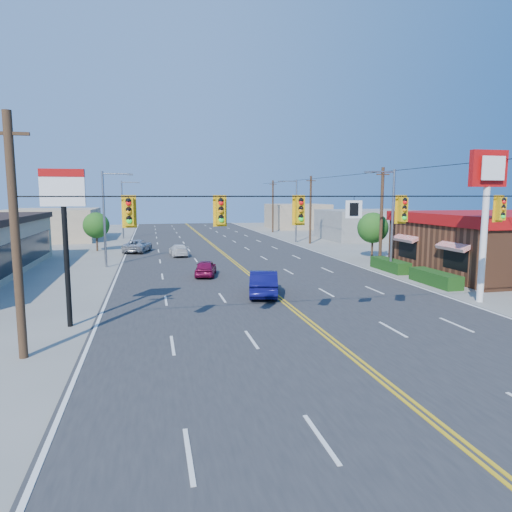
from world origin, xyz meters
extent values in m
plane|color=gray|center=(0.00, 0.00, 0.00)|extent=(160.00, 160.00, 0.00)
cube|color=#2D2D30|center=(0.00, 20.00, 0.03)|extent=(20.00, 120.00, 0.06)
cylinder|color=#47301E|center=(-12.00, 0.00, 4.50)|extent=(0.32, 0.32, 9.00)
cylinder|color=black|center=(0.00, 0.00, 6.00)|extent=(24.00, 0.05, 0.05)
cube|color=white|center=(1.20, 0.00, 5.45)|extent=(0.75, 0.04, 0.75)
cube|color=#D89E0C|center=(-8.00, 0.00, 5.42)|extent=(0.55, 0.34, 1.25)
cube|color=#D89E0C|center=(-4.50, 0.00, 5.42)|extent=(0.55, 0.34, 1.25)
cube|color=#D89E0C|center=(-1.20, 0.00, 5.42)|extent=(0.55, 0.34, 1.25)
cube|color=#D89E0C|center=(3.50, 0.00, 5.42)|extent=(0.55, 0.34, 1.25)
cube|color=#D89E0C|center=(8.50, 0.00, 5.42)|extent=(0.55, 0.34, 1.25)
cube|color=brown|center=(20.00, 12.00, 2.00)|extent=(14.00, 12.00, 4.00)
cube|color=#A50C0C|center=(20.00, 12.00, 4.30)|extent=(14.40, 12.40, 0.80)
cube|color=#194214|center=(11.50, 12.00, 0.45)|extent=(1.20, 9.00, 0.90)
cylinder|color=white|center=(11.00, 4.00, 3.50)|extent=(0.36, 0.36, 7.00)
cube|color=#A50C0C|center=(11.00, 4.00, 7.50)|extent=(2.20, 0.36, 2.00)
cylinder|color=black|center=(-11.00, 4.00, 3.00)|extent=(0.24, 0.24, 6.00)
cube|color=white|center=(-11.00, 4.00, 6.20)|extent=(1.90, 0.30, 1.30)
cylinder|color=gray|center=(11.00, 14.00, 4.00)|extent=(0.20, 0.20, 8.00)
cylinder|color=gray|center=(9.90, 14.00, 7.80)|extent=(2.20, 0.12, 0.12)
cube|color=gray|center=(8.80, 14.00, 7.75)|extent=(0.50, 0.25, 0.15)
cylinder|color=gray|center=(11.00, 38.00, 4.00)|extent=(0.20, 0.20, 8.00)
cylinder|color=gray|center=(9.90, 38.00, 7.80)|extent=(2.20, 0.12, 0.12)
cube|color=gray|center=(8.80, 38.00, 7.75)|extent=(0.50, 0.25, 0.15)
cylinder|color=gray|center=(-11.00, 22.00, 4.00)|extent=(0.20, 0.20, 8.00)
cylinder|color=gray|center=(-9.90, 22.00, 7.80)|extent=(2.20, 0.12, 0.12)
cube|color=gray|center=(-8.80, 22.00, 7.75)|extent=(0.50, 0.25, 0.15)
cylinder|color=gray|center=(-11.00, 48.00, 4.00)|extent=(0.20, 0.20, 8.00)
cylinder|color=gray|center=(-9.90, 48.00, 7.80)|extent=(2.20, 0.12, 0.12)
cube|color=gray|center=(-8.80, 48.00, 7.75)|extent=(0.50, 0.25, 0.15)
cylinder|color=#47301E|center=(12.20, 18.00, 4.20)|extent=(0.28, 0.28, 8.40)
cylinder|color=#47301E|center=(12.20, 36.00, 4.20)|extent=(0.28, 0.28, 8.40)
cylinder|color=#47301E|center=(12.20, 54.00, 4.20)|extent=(0.28, 0.28, 8.40)
cylinder|color=#47301E|center=(13.50, 22.00, 1.05)|extent=(0.20, 0.20, 2.10)
sphere|color=#235B19|center=(13.50, 22.00, 2.94)|extent=(2.94, 2.94, 2.94)
cylinder|color=#47301E|center=(-13.00, 34.00, 1.00)|extent=(0.20, 0.20, 2.00)
sphere|color=#235B19|center=(-13.00, 34.00, 2.80)|extent=(2.80, 2.80, 2.80)
cube|color=gray|center=(22.00, 40.00, 2.00)|extent=(12.00, 10.00, 4.00)
cube|color=tan|center=(-20.00, 48.00, 2.10)|extent=(11.00, 12.00, 4.20)
cube|color=tan|center=(19.00, 62.00, 2.20)|extent=(10.00, 10.00, 4.40)
imported|color=maroon|center=(-3.33, 15.53, 0.61)|extent=(2.15, 3.80, 1.22)
imported|color=#0D0D4D|center=(-0.70, 8.20, 0.76)|extent=(2.65, 4.87, 1.52)
imported|color=silver|center=(-4.58, 27.51, 0.58)|extent=(1.90, 4.09, 1.16)
imported|color=silver|center=(-8.65, 31.50, 0.67)|extent=(3.32, 5.19, 1.33)
camera|label=1|loc=(-7.20, -17.97, 6.05)|focal=32.00mm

